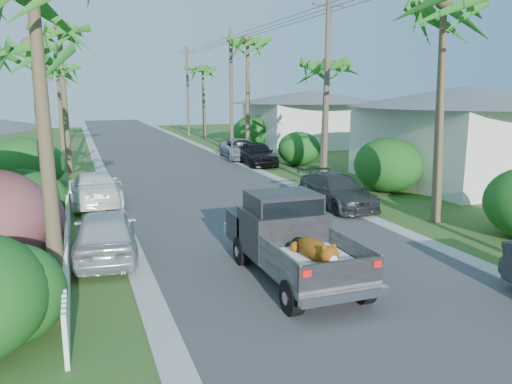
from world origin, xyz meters
name	(u,v)px	position (x,y,z in m)	size (l,w,h in m)	color
ground	(376,316)	(0.00, 0.00, 0.00)	(120.00, 120.00, 0.00)	#3D5B22
road	(165,160)	(0.00, 25.00, 0.01)	(8.00, 100.00, 0.02)	#38383A
curb_left	(98,163)	(-4.30, 25.00, 0.03)	(0.60, 100.00, 0.06)	#A5A39E
curb_right	(227,157)	(4.30, 25.00, 0.03)	(0.60, 100.00, 0.06)	#A5A39E
pickup_truck	(287,236)	(-0.77, 2.87, 1.01)	(1.98, 5.12, 2.06)	black
parked_car_rm	(337,191)	(4.10, 9.08, 0.64)	(1.79, 4.41, 1.28)	#292D2E
parked_car_rf	(257,154)	(5.00, 20.76, 0.74)	(1.74, 4.33, 1.48)	black
parked_car_rd	(241,149)	(5.00, 23.97, 0.68)	(2.27, 4.92, 1.37)	#A6A8AD
parked_car_ln	(106,234)	(-5.00, 5.69, 0.71)	(1.67, 4.14, 1.41)	silver
parked_car_lf	(94,189)	(-5.00, 12.72, 0.68)	(1.92, 4.71, 1.37)	white
palm_l_b	(33,46)	(-6.80, 12.00, 6.15)	(4.40, 4.40, 7.40)	brown
palm_l_c	(59,28)	(-6.00, 22.00, 7.91)	(4.40, 4.40, 9.20)	brown
palm_l_d	(57,66)	(-6.50, 34.00, 6.44)	(4.40, 4.40, 7.70)	brown
palm_r_a	(448,3)	(6.30, 6.00, 7.42)	(4.40, 4.40, 8.70)	brown
palm_r_b	(326,63)	(6.60, 15.00, 5.95)	(4.40, 4.40, 7.20)	brown
palm_r_c	(247,39)	(6.20, 26.00, 8.11)	(4.40, 4.40, 9.40)	brown
palm_r_d	(203,68)	(6.50, 40.00, 6.74)	(4.40, 4.40, 8.00)	brown
shrub_l_c	(23,199)	(-7.40, 10.00, 1.00)	(2.40, 2.64, 2.00)	#1C4914
shrub_l_d	(24,162)	(-8.00, 18.00, 1.20)	(3.20, 3.52, 2.40)	#1C4914
shrub_r_b	(388,165)	(7.80, 11.00, 1.25)	(3.00, 3.30, 2.50)	#1C4914
shrub_r_c	(299,149)	(7.50, 20.00, 1.05)	(2.60, 2.86, 2.10)	#1C4914
shrub_r_d	(253,132)	(8.00, 30.00, 1.30)	(3.20, 3.52, 2.60)	#1C4914
picket_fence	(68,247)	(-6.00, 5.50, 0.50)	(0.10, 11.00, 1.00)	white
house_right_near	(464,138)	(13.00, 12.00, 2.22)	(8.00, 9.00, 4.80)	silver
house_right_far	(309,121)	(13.00, 30.00, 2.12)	(9.00, 8.00, 4.60)	silver
utility_pole_b	(327,90)	(5.60, 13.00, 4.60)	(1.60, 0.26, 9.00)	brown
utility_pole_c	(231,91)	(5.60, 28.00, 4.60)	(1.60, 0.26, 9.00)	brown
utility_pole_d	(188,91)	(5.60, 43.00, 4.60)	(1.60, 0.26, 9.00)	brown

